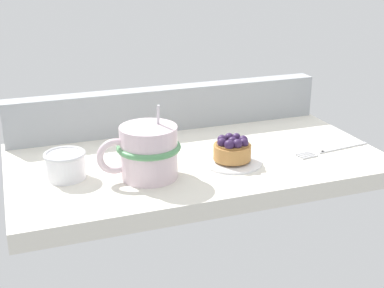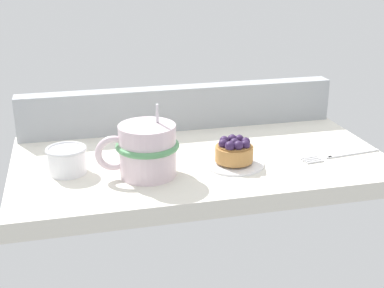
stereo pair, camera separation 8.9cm
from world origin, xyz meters
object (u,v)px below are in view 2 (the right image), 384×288
coffee_mug (146,150)px  sugar_bowl (67,159)px  dessert_plate (234,163)px  dessert_fork (341,155)px  raspberry_tart (234,150)px

coffee_mug → sugar_bowl: size_ratio=2.02×
dessert_plate → dessert_fork: bearing=-2.5°
raspberry_tart → sugar_bowl: raspberry_tart is taller
coffee_mug → sugar_bowl: (-12.97, 4.15, -2.11)cm
dessert_fork → raspberry_tart: bearing=177.6°
dessert_plate → raspberry_tart: (-0.01, -0.03, 2.35)cm
sugar_bowl → dessert_fork: bearing=-5.0°
raspberry_tart → dessert_fork: 20.57cm
dessert_fork → sugar_bowl: size_ratio=2.35×
dessert_plate → coffee_mug: size_ratio=0.76×
dessert_fork → sugar_bowl: bearing=175.0°
dessert_plate → coffee_mug: 16.27cm
dessert_plate → sugar_bowl: bearing=173.2°
sugar_bowl → raspberry_tart: bearing=-6.8°
coffee_mug → dessert_fork: (36.10, -0.14, -4.26)cm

